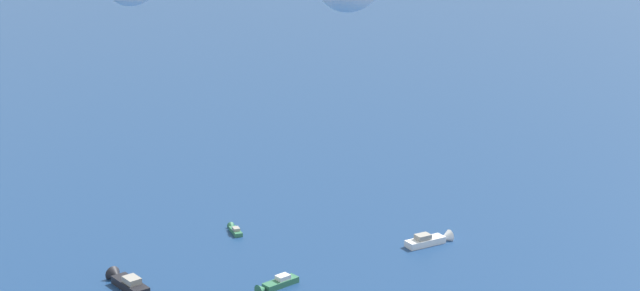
{
  "coord_description": "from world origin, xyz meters",
  "views": [
    {
      "loc": [
        -13.32,
        -113.02,
        62.91
      ],
      "look_at": [
        -0.13,
        -0.39,
        31.18
      ],
      "focal_mm": 50.36,
      "sensor_mm": 36.0,
      "label": 1
    }
  ],
  "objects_px": {
    "motorboat_near_centre": "(126,282)",
    "motorboat_ahead": "(275,284)",
    "motorboat_mid_cluster": "(431,240)",
    "motorboat_far_port": "(234,230)"
  },
  "relations": [
    {
      "from": "motorboat_near_centre",
      "to": "motorboat_mid_cluster",
      "type": "relative_size",
      "value": 1.04
    },
    {
      "from": "motorboat_far_port",
      "to": "motorboat_mid_cluster",
      "type": "relative_size",
      "value": 0.6
    },
    {
      "from": "motorboat_far_port",
      "to": "motorboat_mid_cluster",
      "type": "height_order",
      "value": "motorboat_mid_cluster"
    },
    {
      "from": "motorboat_mid_cluster",
      "to": "motorboat_far_port",
      "type": "bearing_deg",
      "value": 164.15
    },
    {
      "from": "motorboat_near_centre",
      "to": "motorboat_ahead",
      "type": "height_order",
      "value": "motorboat_near_centre"
    },
    {
      "from": "motorboat_mid_cluster",
      "to": "motorboat_ahead",
      "type": "bearing_deg",
      "value": -151.93
    },
    {
      "from": "motorboat_mid_cluster",
      "to": "motorboat_near_centre",
      "type": "bearing_deg",
      "value": -166.89
    },
    {
      "from": "motorboat_near_centre",
      "to": "motorboat_ahead",
      "type": "bearing_deg",
      "value": -7.73
    },
    {
      "from": "motorboat_near_centre",
      "to": "motorboat_mid_cluster",
      "type": "height_order",
      "value": "motorboat_near_centre"
    },
    {
      "from": "motorboat_ahead",
      "to": "motorboat_mid_cluster",
      "type": "height_order",
      "value": "motorboat_mid_cluster"
    }
  ]
}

